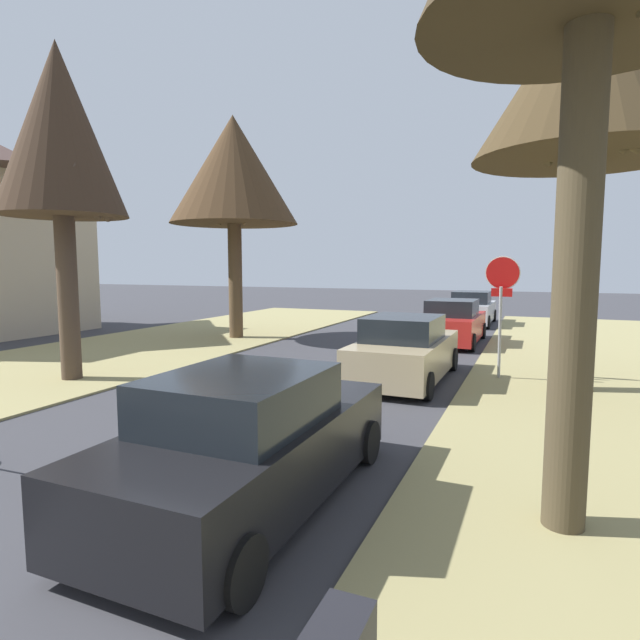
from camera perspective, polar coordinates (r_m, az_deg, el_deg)
The scene contains 8 objects.
stop_sign_far at distance 12.94m, azimuth 19.68°, elevation 3.14°, with size 0.81×0.54×2.94m.
street_tree_right_mid_b at distance 12.97m, azimuth 27.95°, elevation 23.55°, with size 4.61×4.61×8.69m.
street_tree_left_mid_a at distance 13.82m, azimuth -27.13°, elevation 18.08°, with size 2.90×2.90×7.81m.
street_tree_left_mid_b at distance 19.84m, azimuth -9.66°, elevation 16.07°, with size 4.73×4.73×8.21m.
parked_sedan_black at distance 6.10m, azimuth -7.81°, elevation -13.40°, with size 1.97×4.41×1.57m.
parked_sedan_tan at distance 12.39m, azimuth 9.48°, elevation -3.44°, with size 1.97×4.41×1.57m.
parked_sedan_red at distance 18.74m, azimuth 14.62°, elevation -0.35°, with size 1.97×4.41×1.57m.
parked_sedan_silver at distance 25.16m, azimuth 16.63°, elevation 1.18°, with size 1.97×4.41×1.57m.
Camera 1 is at (5.06, 0.72, 2.75)m, focal length 28.59 mm.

